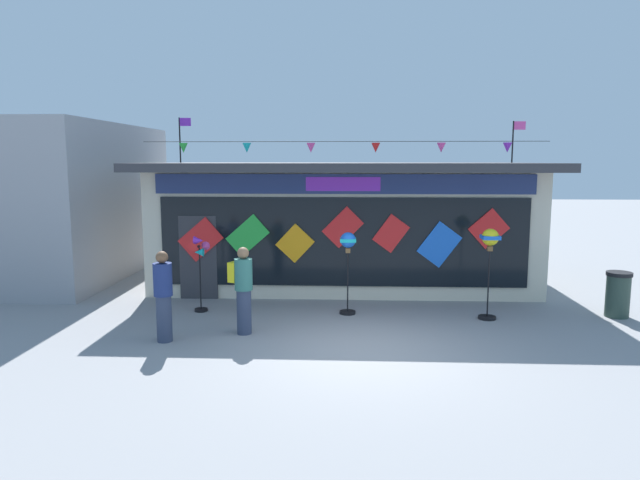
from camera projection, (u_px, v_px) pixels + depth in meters
name	position (u px, v px, depth m)	size (l,w,h in m)	color
ground_plane	(361.00, 350.00, 9.96)	(80.00, 80.00, 0.00)	gray
kite_shop_building	(343.00, 221.00, 15.67)	(9.97, 5.95, 4.47)	beige
wind_spinner_far_left	(199.00, 257.00, 12.30)	(0.44, 0.29, 1.67)	black
wind_spinner_left	(348.00, 251.00, 12.11)	(0.35, 0.35, 1.78)	black
wind_spinner_center_left	(490.00, 249.00, 11.69)	(0.37, 0.37, 1.91)	black
person_near_camera	(163.00, 296.00, 10.30)	(0.34, 0.34, 1.68)	#333D56
person_mid_plaza	(243.00, 288.00, 10.77)	(0.48, 0.41, 1.68)	#333D56
trash_bin	(618.00, 294.00, 12.00)	(0.52, 0.52, 0.97)	#2D4238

